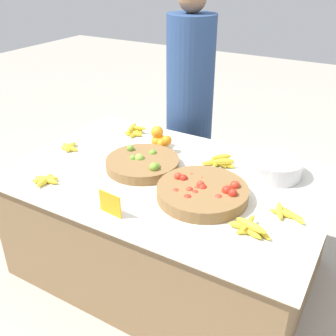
% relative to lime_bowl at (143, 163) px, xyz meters
% --- Properties ---
extents(ground_plane, '(12.00, 12.00, 0.00)m').
position_rel_lime_bowl_xyz_m(ground_plane, '(0.17, -0.01, -0.69)').
color(ground_plane, '#ADA599').
extents(market_table, '(1.72, 1.14, 0.66)m').
position_rel_lime_bowl_xyz_m(market_table, '(0.17, -0.01, -0.36)').
color(market_table, olive).
rests_on(market_table, ground_plane).
extents(lime_bowl, '(0.42, 0.42, 0.09)m').
position_rel_lime_bowl_xyz_m(lime_bowl, '(0.00, 0.00, 0.00)').
color(lime_bowl, olive).
rests_on(lime_bowl, market_table).
extents(tomato_basket, '(0.46, 0.46, 0.09)m').
position_rel_lime_bowl_xyz_m(tomato_basket, '(0.43, -0.11, 0.00)').
color(tomato_basket, olive).
rests_on(tomato_basket, market_table).
extents(orange_pile, '(0.17, 0.12, 0.14)m').
position_rel_lime_bowl_xyz_m(orange_pile, '(-0.05, 0.28, 0.02)').
color(orange_pile, orange).
rests_on(orange_pile, market_table).
extents(metal_bowl, '(0.30, 0.30, 0.10)m').
position_rel_lime_bowl_xyz_m(metal_bowl, '(0.67, 0.30, 0.02)').
color(metal_bowl, silver).
rests_on(metal_bowl, market_table).
extents(price_sign, '(0.13, 0.02, 0.12)m').
position_rel_lime_bowl_xyz_m(price_sign, '(0.12, -0.46, 0.03)').
color(price_sign, orange).
rests_on(price_sign, market_table).
extents(banana_bunch_front_right, '(0.15, 0.13, 0.04)m').
position_rel_lime_bowl_xyz_m(banana_bunch_front_right, '(-0.53, -0.02, -0.01)').
color(banana_bunch_front_right, yellow).
rests_on(banana_bunch_front_right, market_table).
extents(banana_bunch_middle_left, '(0.14, 0.17, 0.06)m').
position_rel_lime_bowl_xyz_m(banana_bunch_middle_left, '(-0.32, 0.38, -0.01)').
color(banana_bunch_middle_left, yellow).
rests_on(banana_bunch_middle_left, market_table).
extents(banana_bunch_front_left, '(0.16, 0.14, 0.03)m').
position_rel_lime_bowl_xyz_m(banana_bunch_front_left, '(-0.36, -0.40, -0.01)').
color(banana_bunch_front_left, yellow).
rests_on(banana_bunch_front_left, market_table).
extents(banana_bunch_front_center, '(0.21, 0.14, 0.06)m').
position_rel_lime_bowl_xyz_m(banana_bunch_front_center, '(0.73, -0.26, -0.01)').
color(banana_bunch_front_center, yellow).
rests_on(banana_bunch_front_center, market_table).
extents(banana_bunch_back_center, '(0.19, 0.15, 0.06)m').
position_rel_lime_bowl_xyz_m(banana_bunch_back_center, '(0.37, 0.25, -0.00)').
color(banana_bunch_back_center, yellow).
rests_on(banana_bunch_back_center, market_table).
extents(banana_bunch_middle_right, '(0.18, 0.14, 0.03)m').
position_rel_lime_bowl_xyz_m(banana_bunch_middle_right, '(0.84, -0.06, -0.02)').
color(banana_bunch_middle_right, yellow).
rests_on(banana_bunch_middle_right, market_table).
extents(vendor_person, '(0.34, 0.34, 1.58)m').
position_rel_lime_bowl_xyz_m(vendor_person, '(-0.14, 0.85, 0.04)').
color(vendor_person, navy).
rests_on(vendor_person, ground_plane).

